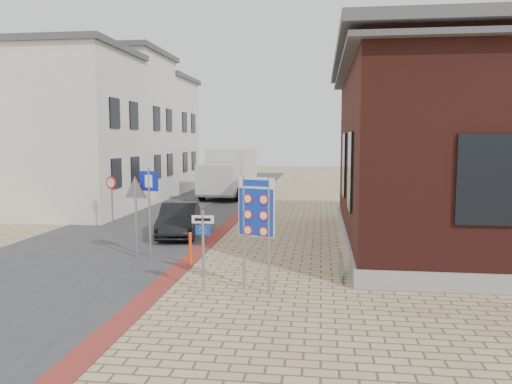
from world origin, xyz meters
The scene contains 15 objects.
ground centered at (0.00, 0.00, 0.00)m, with size 120.00×120.00×0.00m, color tan.
road_strip centered at (-5.50, 15.00, 0.01)m, with size 7.00×60.00×0.02m, color #38383A.
curb_strip centered at (-2.00, 10.00, 0.01)m, with size 0.60×40.00×0.02m, color maroon.
townhouse_near centered at (-10.99, 12.00, 4.17)m, with size 7.40×6.40×8.30m.
townhouse_mid centered at (-10.99, 18.00, 4.57)m, with size 7.40×6.40×9.10m.
townhouse_far centered at (-10.99, 24.00, 4.17)m, with size 7.40×6.40×8.30m.
bike_rack centered at (2.65, 2.20, 0.26)m, with size 0.08×1.80×0.60m.
sedan centered at (-3.43, 7.23, 0.64)m, with size 1.36×3.89×1.28m, color black.
box_truck centered at (-3.89, 20.43, 1.64)m, with size 3.04×6.28×3.18m.
border_sign centered at (0.50, 0.50, 2.05)m, with size 0.94×0.36×2.85m.
essen_sign centered at (-0.80, 0.30, 1.31)m, with size 0.55×0.07×2.03m.
parking_sign centered at (-3.31, 3.56, 1.98)m, with size 0.63×0.14×2.87m.
yield_sign centered at (-3.74, 3.50, 1.96)m, with size 0.89×0.30×2.56m.
speed_sign centered at (-6.50, 8.00, 1.51)m, with size 0.50×0.24×2.26m.
bollard centered at (-1.80, 2.80, 0.50)m, with size 0.09×0.09×0.99m, color #FB4C0D.
Camera 1 is at (2.06, -11.54, 3.76)m, focal length 35.00 mm.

